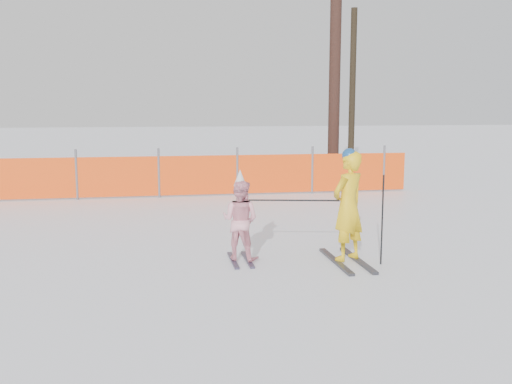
% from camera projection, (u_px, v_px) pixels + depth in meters
% --- Properties ---
extents(ground, '(120.00, 120.00, 0.00)m').
position_uv_depth(ground, '(262.00, 265.00, 8.26)').
color(ground, white).
rests_on(ground, ground).
extents(adult, '(0.70, 1.43, 1.68)m').
position_uv_depth(adult, '(348.00, 206.00, 8.31)').
color(adult, black).
rests_on(adult, ground).
extents(child, '(0.72, 0.89, 1.37)m').
position_uv_depth(child, '(240.00, 220.00, 8.39)').
color(child, black).
rests_on(child, ground).
extents(ski_poles, '(1.89, 0.52, 1.31)m').
position_uv_depth(ski_poles, '(338.00, 210.00, 8.27)').
color(ski_poles, black).
rests_on(ski_poles, ground).
extents(safety_fence, '(14.61, 0.06, 1.25)m').
position_uv_depth(safety_fence, '(129.00, 176.00, 14.25)').
color(safety_fence, '#595960').
rests_on(safety_fence, ground).
extents(tree_trunks, '(1.76, 2.87, 7.13)m').
position_uv_depth(tree_trunks, '(340.00, 71.00, 17.71)').
color(tree_trunks, '#321C16').
rests_on(tree_trunks, ground).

